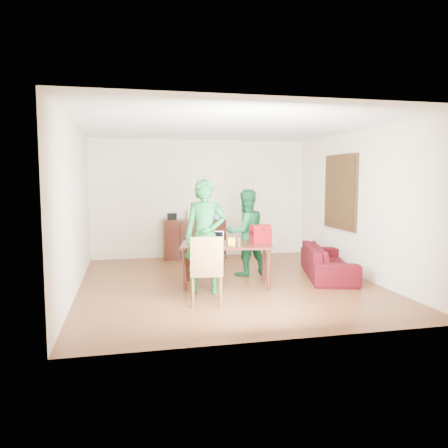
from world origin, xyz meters
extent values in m
cube|color=#432610|center=(0.00, 0.00, -0.05)|extent=(5.00, 5.50, 0.10)
cube|color=white|center=(0.00, 0.00, 2.75)|extent=(5.00, 5.50, 0.10)
cube|color=beige|center=(0.00, 2.80, 1.35)|extent=(5.00, 0.10, 2.70)
cube|color=beige|center=(0.00, -2.80, 1.35)|extent=(5.00, 0.10, 2.70)
cube|color=beige|center=(-2.55, 0.00, 1.35)|extent=(0.10, 5.50, 2.70)
cube|color=beige|center=(2.55, 0.00, 1.35)|extent=(0.10, 5.50, 2.70)
cube|color=#3F2614|center=(2.46, 0.70, 1.55)|extent=(0.04, 1.28, 1.48)
cube|color=#452514|center=(2.43, 0.70, 1.55)|extent=(0.01, 1.18, 1.36)
cube|color=black|center=(-0.20, 2.51, 0.45)|extent=(1.40, 0.45, 0.90)
cube|color=black|center=(-0.70, 2.51, 0.97)|extent=(0.20, 0.14, 0.14)
cube|color=#B3B4BD|center=(0.25, 2.51, 0.97)|extent=(0.24, 0.22, 0.14)
ellipsoid|color=#1B1BB0|center=(0.25, 2.51, 1.08)|extent=(0.14, 0.14, 0.07)
cube|color=black|center=(-0.05, -0.12, 0.69)|extent=(1.67, 1.15, 0.04)
cylinder|color=black|center=(-0.78, -0.33, 0.34)|extent=(0.07, 0.07, 0.67)
cylinder|color=black|center=(0.55, -0.60, 0.34)|extent=(0.07, 0.07, 0.67)
cylinder|color=black|center=(-0.64, 0.36, 0.34)|extent=(0.07, 0.07, 0.67)
cylinder|color=black|center=(0.69, 0.08, 0.34)|extent=(0.07, 0.07, 0.67)
cube|color=brown|center=(-0.58, -1.17, 0.47)|extent=(0.52, 0.51, 0.05)
cube|color=brown|center=(-0.61, -1.36, 0.75)|extent=(0.46, 0.10, 0.52)
imported|color=#125222|center=(-0.49, -0.54, 0.91)|extent=(0.75, 0.58, 1.81)
imported|color=#125128|center=(0.49, 0.60, 0.81)|extent=(0.92, 0.80, 1.62)
cube|color=white|center=(-0.28, -0.16, 0.72)|extent=(0.36, 0.30, 0.02)
cube|color=black|center=(-0.28, -0.16, 0.83)|extent=(0.32, 0.17, 0.20)
cylinder|color=#5E2D15|center=(0.09, -0.45, 0.80)|extent=(0.08, 0.08, 0.18)
cube|color=maroon|center=(0.55, -0.16, 0.84)|extent=(0.37, 0.25, 0.25)
imported|color=#3B0715|center=(1.95, 0.12, 0.29)|extent=(1.27, 2.10, 0.58)
camera|label=1|loc=(-1.68, -7.27, 1.82)|focal=35.00mm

